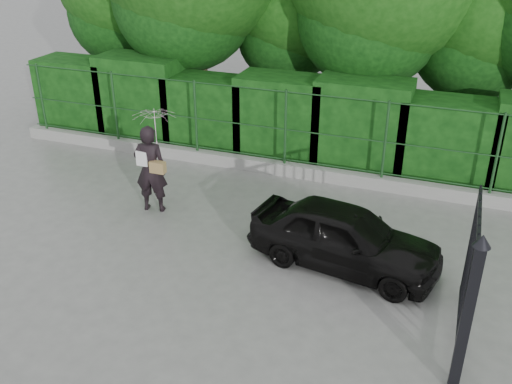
% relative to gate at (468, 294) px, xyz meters
% --- Properties ---
extents(ground, '(80.00, 80.00, 0.00)m').
position_rel_gate_xyz_m(ground, '(-4.60, 0.72, -1.19)').
color(ground, gray).
extents(kerb, '(14.00, 0.25, 0.30)m').
position_rel_gate_xyz_m(kerb, '(-4.60, 5.22, -1.04)').
color(kerb, '#9E9E99').
rests_on(kerb, ground).
extents(fence, '(14.13, 0.06, 1.80)m').
position_rel_gate_xyz_m(fence, '(-4.38, 5.22, 0.01)').
color(fence, '#1C451F').
rests_on(fence, kerb).
extents(hedge, '(14.20, 1.20, 2.29)m').
position_rel_gate_xyz_m(hedge, '(-4.61, 6.22, -0.13)').
color(hedge, black).
rests_on(hedge, ground).
extents(gate, '(0.22, 2.33, 2.36)m').
position_rel_gate_xyz_m(gate, '(0.00, 0.00, 0.00)').
color(gate, black).
rests_on(gate, ground).
extents(woman, '(0.97, 0.90, 2.22)m').
position_rel_gate_xyz_m(woman, '(-6.18, 2.60, 0.21)').
color(woman, black).
rests_on(woman, ground).
extents(car, '(3.58, 1.90, 1.16)m').
position_rel_gate_xyz_m(car, '(-2.03, 1.89, -0.61)').
color(car, black).
rests_on(car, ground).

